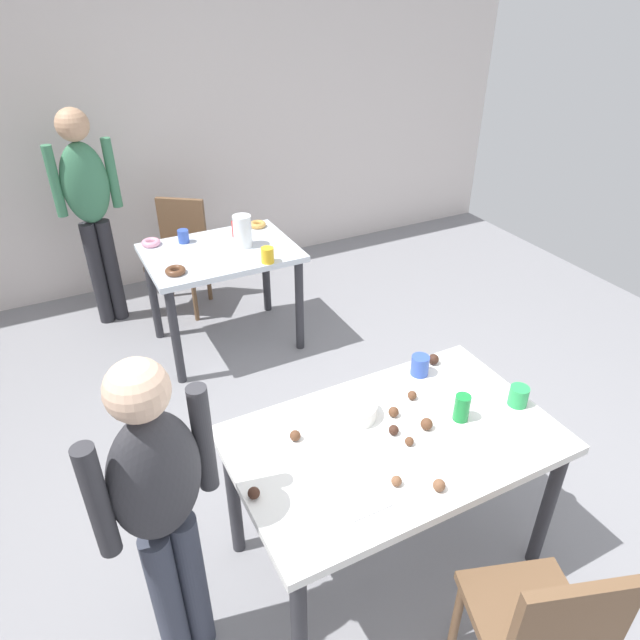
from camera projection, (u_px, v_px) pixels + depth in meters
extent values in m
plane|color=gray|center=(378.00, 517.00, 2.91)|extent=(6.40, 6.40, 0.00)
cube|color=silver|center=(177.00, 124.00, 4.65)|extent=(6.40, 0.10, 2.60)
cube|color=white|center=(394.00, 440.00, 2.35)|extent=(1.33, 0.81, 0.04)
cylinder|color=#2D2D33|center=(299.00, 632.00, 2.05)|extent=(0.06, 0.06, 0.71)
cylinder|color=#2D2D33|center=(547.00, 508.00, 2.52)|extent=(0.06, 0.06, 0.71)
cylinder|color=#2D2D33|center=(233.00, 497.00, 2.57)|extent=(0.06, 0.06, 0.71)
cylinder|color=#2D2D33|center=(449.00, 415.00, 3.04)|extent=(0.06, 0.06, 0.71)
cube|color=silver|center=(220.00, 253.00, 3.90)|extent=(1.01, 0.74, 0.04)
cylinder|color=#2D2D33|center=(176.00, 337.00, 3.69)|extent=(0.06, 0.06, 0.71)
cylinder|color=#2D2D33|center=(299.00, 305.00, 4.03)|extent=(0.06, 0.06, 0.71)
cylinder|color=#2D2D33|center=(153.00, 295.00, 4.15)|extent=(0.06, 0.06, 0.71)
cylinder|color=#2D2D33|center=(266.00, 270.00, 4.50)|extent=(0.06, 0.06, 0.71)
cube|color=brown|center=(528.00, 617.00, 2.02)|extent=(0.51, 0.51, 0.04)
cube|color=brown|center=(569.00, 630.00, 1.75)|extent=(0.37, 0.16, 0.42)
cylinder|color=brown|center=(457.00, 615.00, 2.26)|extent=(0.04, 0.04, 0.41)
cylinder|color=brown|center=(538.00, 603.00, 2.30)|extent=(0.04, 0.04, 0.41)
cube|color=brown|center=(178.00, 260.00, 4.48)|extent=(0.56, 0.56, 0.04)
cube|color=brown|center=(182.00, 224.00, 4.51)|extent=(0.33, 0.25, 0.42)
cylinder|color=brown|center=(195.00, 297.00, 4.44)|extent=(0.04, 0.04, 0.41)
cylinder|color=brown|center=(153.00, 294.00, 4.48)|extent=(0.04, 0.04, 0.41)
cylinder|color=brown|center=(208.00, 277.00, 4.72)|extent=(0.04, 0.04, 0.41)
cylinder|color=brown|center=(169.00, 275.00, 4.77)|extent=(0.04, 0.04, 0.41)
cylinder|color=#383D4C|center=(168.00, 603.00, 2.13)|extent=(0.11, 0.11, 0.73)
cylinder|color=#383D4C|center=(193.00, 583.00, 2.20)|extent=(0.11, 0.11, 0.73)
ellipsoid|color=#333338|center=(156.00, 477.00, 1.84)|extent=(0.37, 0.29, 0.52)
sphere|color=beige|center=(137.00, 390.00, 1.65)|extent=(0.20, 0.20, 0.20)
cylinder|color=#333338|center=(98.00, 502.00, 1.70)|extent=(0.09, 0.09, 0.44)
cylinder|color=#333338|center=(203.00, 439.00, 1.93)|extent=(0.09, 0.09, 0.44)
cylinder|color=#28282D|center=(112.00, 271.00, 4.37)|extent=(0.11, 0.11, 0.82)
cylinder|color=#28282D|center=(98.00, 274.00, 4.32)|extent=(0.11, 0.11, 0.82)
ellipsoid|color=#3D7A56|center=(85.00, 183.00, 3.98)|extent=(0.33, 0.21, 0.58)
sphere|color=tan|center=(72.00, 124.00, 3.77)|extent=(0.22, 0.22, 0.22)
cylinder|color=#3D7A56|center=(112.00, 173.00, 4.04)|extent=(0.07, 0.07, 0.49)
cylinder|color=#3D7A56|center=(55.00, 182.00, 3.88)|extent=(0.07, 0.07, 0.49)
cylinder|color=white|center=(353.00, 409.00, 2.43)|extent=(0.20, 0.20, 0.07)
cylinder|color=#198438|center=(462.00, 408.00, 2.40)|extent=(0.07, 0.07, 0.12)
cube|color=silver|center=(371.00, 513.00, 2.01)|extent=(0.17, 0.02, 0.01)
cylinder|color=#3351B2|center=(420.00, 365.00, 2.68)|extent=(0.08, 0.08, 0.10)
cylinder|color=green|center=(518.00, 396.00, 2.49)|extent=(0.08, 0.08, 0.09)
sphere|color=brown|center=(409.00, 441.00, 2.29)|extent=(0.04, 0.04, 0.04)
sphere|color=#3D2319|center=(254.00, 493.00, 2.06)|extent=(0.05, 0.05, 0.05)
sphere|color=brown|center=(397.00, 481.00, 2.11)|extent=(0.04, 0.04, 0.04)
sphere|color=brown|center=(412.00, 395.00, 2.53)|extent=(0.04, 0.04, 0.04)
sphere|color=#3D2319|center=(394.00, 430.00, 2.34)|extent=(0.04, 0.04, 0.04)
sphere|color=brown|center=(394.00, 412.00, 2.43)|extent=(0.05, 0.05, 0.05)
sphere|color=brown|center=(439.00, 485.00, 2.09)|extent=(0.05, 0.05, 0.05)
sphere|color=#3D2319|center=(434.00, 359.00, 2.76)|extent=(0.05, 0.05, 0.05)
sphere|color=brown|center=(295.00, 436.00, 2.31)|extent=(0.04, 0.04, 0.04)
sphere|color=brown|center=(427.00, 424.00, 2.37)|extent=(0.05, 0.05, 0.05)
cylinder|color=white|center=(243.00, 231.00, 3.88)|extent=(0.13, 0.13, 0.22)
cylinder|color=#3351B2|center=(183.00, 236.00, 3.97)|extent=(0.08, 0.08, 0.09)
cylinder|color=yellow|center=(268.00, 255.00, 3.70)|extent=(0.08, 0.08, 0.10)
cylinder|color=red|center=(237.00, 229.00, 4.06)|extent=(0.07, 0.07, 0.11)
torus|color=gold|center=(258.00, 224.00, 4.22)|extent=(0.12, 0.12, 0.04)
torus|color=brown|center=(175.00, 271.00, 3.58)|extent=(0.13, 0.13, 0.04)
torus|color=pink|center=(151.00, 243.00, 3.94)|extent=(0.13, 0.13, 0.04)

